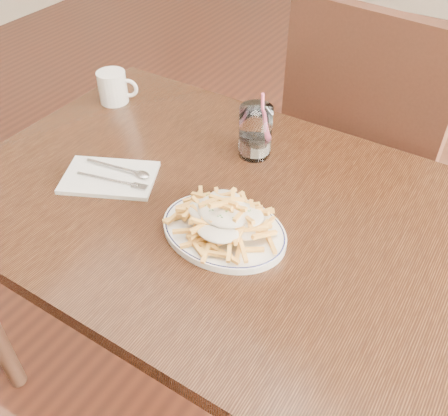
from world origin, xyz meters
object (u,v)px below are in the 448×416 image
Objects in this scene: fries_plate at (224,230)px; loaded_fries at (224,215)px; table at (224,227)px; chair_far at (368,143)px; water_glass at (255,134)px; coffee_mug at (113,87)px.

loaded_fries is (0.00, -0.00, 0.04)m from fries_plate.
table is 3.95× the size of fries_plate.
loaded_fries reaches higher than table.
chair_far reaches higher than water_glass.
chair_far is 0.79m from coffee_mug.
fries_plate is (-0.07, -0.72, 0.18)m from chair_far.
table is 11.04× the size of coffee_mug.
chair_far is 9.47× the size of coffee_mug.
table is at bearing -22.63° from coffee_mug.
table is 6.90× the size of water_glass.
table is 0.16m from loaded_fries.
chair_far reaches higher than loaded_fries.
water_glass is (-0.09, 0.28, 0.05)m from fries_plate.
loaded_fries is at bearing -57.21° from table.
table is at bearing 122.79° from fries_plate.
coffee_mug is (-0.55, 0.29, 0.04)m from fries_plate.
fries_plate is (0.05, -0.09, 0.09)m from table.
loaded_fries is 1.47× the size of water_glass.
loaded_fries is (0.05, -0.09, 0.13)m from table.
table is 1.17× the size of chair_far.
chair_far is 0.76m from loaded_fries.
loaded_fries is 0.62m from coffee_mug.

